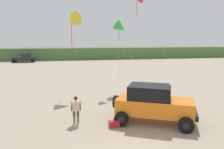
{
  "coord_description": "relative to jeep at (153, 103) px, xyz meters",
  "views": [
    {
      "loc": [
        -2.48,
        -7.4,
        4.93
      ],
      "look_at": [
        0.22,
        5.67,
        2.77
      ],
      "focal_mm": 35.14,
      "sensor_mm": 36.0,
      "label": 1
    }
  ],
  "objects": [
    {
      "name": "cooler_box",
      "position": [
        -2.41,
        -0.19,
        -1.01
      ],
      "size": [
        0.6,
        0.43,
        0.38
      ],
      "primitive_type": "cube",
      "rotation": [
        0.0,
        0.0,
        0.12
      ],
      "color": "#B21E23",
      "rests_on": "ground_plane"
    },
    {
      "name": "person_watching",
      "position": [
        -4.49,
        0.7,
        -0.26
      ],
      "size": [
        0.62,
        0.32,
        1.67
      ],
      "color": "#8C664C",
      "rests_on": "ground_plane"
    },
    {
      "name": "kite_white_parafoil",
      "position": [
        -4.29,
        8.36,
        5.46
      ],
      "size": [
        1.65,
        2.62,
        7.3
      ],
      "color": "yellow",
      "rests_on": "ground_plane"
    },
    {
      "name": "jeep",
      "position": [
        0.0,
        0.0,
        0.0
      ],
      "size": [
        5.0,
        4.07,
        2.26
      ],
      "color": "orange",
      "rests_on": "ground_plane"
    },
    {
      "name": "distant_pickup",
      "position": [
        -13.83,
        38.09,
        -0.26
      ],
      "size": [
        4.63,
        2.43,
        1.98
      ],
      "color": "#1E232D",
      "rests_on": "ground_plane"
    },
    {
      "name": "dune_ridge",
      "position": [
        -6.32,
        44.37,
        0.2
      ],
      "size": [
        90.0,
        7.41,
        2.8
      ],
      "primitive_type": "cube",
      "color": "#4C703D",
      "rests_on": "ground_plane"
    },
    {
      "name": "kite_green_box",
      "position": [
        0.19,
        8.99,
        4.8
      ],
      "size": [
        2.03,
        5.5,
        6.77
      ],
      "color": "green",
      "rests_on": "ground_plane"
    }
  ]
}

